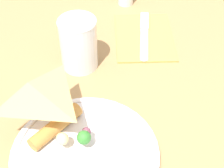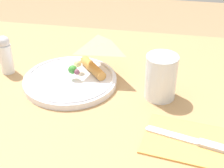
{
  "view_description": "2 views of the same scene",
  "coord_description": "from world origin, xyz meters",
  "px_view_note": "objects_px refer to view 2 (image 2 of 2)",
  "views": [
    {
      "loc": [
        0.24,
        -0.04,
        1.22
      ],
      "look_at": [
        -0.22,
        0.04,
        0.77
      ],
      "focal_mm": 55.0,
      "sensor_mm": 36.0,
      "label": 1
    },
    {
      "loc": [
        -0.32,
        0.69,
        1.22
      ],
      "look_at": [
        -0.2,
        0.03,
        0.79
      ],
      "focal_mm": 55.0,
      "sensor_mm": 36.0,
      "label": 2
    }
  ],
  "objects_px": {
    "salt_shaker": "(5,54)",
    "butter_knife": "(192,140)",
    "dining_table": "(42,119)",
    "milk_glass": "(161,77)",
    "plate_pizza": "(72,78)",
    "napkin_folded": "(188,141)"
  },
  "relations": [
    {
      "from": "salt_shaker",
      "to": "butter_knife",
      "type": "bearing_deg",
      "value": 157.56
    },
    {
      "from": "milk_glass",
      "to": "plate_pizza",
      "type": "bearing_deg",
      "value": -5.12
    },
    {
      "from": "napkin_folded",
      "to": "butter_knife",
      "type": "height_order",
      "value": "butter_knife"
    },
    {
      "from": "dining_table",
      "to": "milk_glass",
      "type": "relative_size",
      "value": 11.08
    },
    {
      "from": "butter_knife",
      "to": "plate_pizza",
      "type": "bearing_deg",
      "value": -16.05
    },
    {
      "from": "salt_shaker",
      "to": "plate_pizza",
      "type": "bearing_deg",
      "value": 172.55
    },
    {
      "from": "dining_table",
      "to": "butter_knife",
      "type": "xyz_separation_m",
      "value": [
        -0.38,
        0.15,
        0.11
      ]
    },
    {
      "from": "milk_glass",
      "to": "napkin_folded",
      "type": "relative_size",
      "value": 0.56
    },
    {
      "from": "napkin_folded",
      "to": "butter_knife",
      "type": "relative_size",
      "value": 1.1
    },
    {
      "from": "plate_pizza",
      "to": "salt_shaker",
      "type": "distance_m",
      "value": 0.19
    },
    {
      "from": "dining_table",
      "to": "salt_shaker",
      "type": "relative_size",
      "value": 11.46
    },
    {
      "from": "dining_table",
      "to": "salt_shaker",
      "type": "bearing_deg",
      "value": -27.63
    },
    {
      "from": "napkin_folded",
      "to": "salt_shaker",
      "type": "relative_size",
      "value": 1.84
    },
    {
      "from": "dining_table",
      "to": "salt_shaker",
      "type": "height_order",
      "value": "salt_shaker"
    },
    {
      "from": "plate_pizza",
      "to": "butter_knife",
      "type": "distance_m",
      "value": 0.35
    },
    {
      "from": "milk_glass",
      "to": "napkin_folded",
      "type": "distance_m",
      "value": 0.18
    },
    {
      "from": "plate_pizza",
      "to": "salt_shaker",
      "type": "relative_size",
      "value": 2.25
    },
    {
      "from": "milk_glass",
      "to": "napkin_folded",
      "type": "xyz_separation_m",
      "value": [
        -0.07,
        0.15,
        -0.05
      ]
    },
    {
      "from": "plate_pizza",
      "to": "napkin_folded",
      "type": "distance_m",
      "value": 0.34
    },
    {
      "from": "napkin_folded",
      "to": "butter_knife",
      "type": "distance_m",
      "value": 0.01
    },
    {
      "from": "plate_pizza",
      "to": "butter_knife",
      "type": "height_order",
      "value": "plate_pizza"
    },
    {
      "from": "plate_pizza",
      "to": "milk_glass",
      "type": "xyz_separation_m",
      "value": [
        -0.23,
        0.02,
        0.04
      ]
    }
  ]
}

